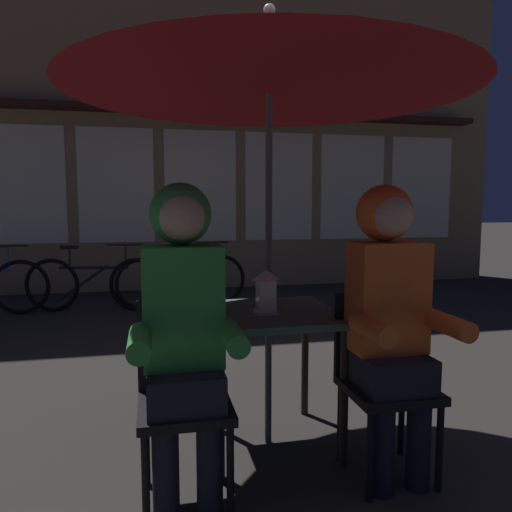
# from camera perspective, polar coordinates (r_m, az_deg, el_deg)

# --- Properties ---
(ground_plane) EXTENTS (60.00, 60.00, 0.00)m
(ground_plane) POSITION_cam_1_polar(r_m,az_deg,el_deg) (2.86, 1.44, -21.07)
(ground_plane) COLOR #2D2B28
(cafe_table) EXTENTS (0.72, 0.72, 0.74)m
(cafe_table) POSITION_cam_1_polar(r_m,az_deg,el_deg) (2.63, 1.48, -8.61)
(cafe_table) COLOR #42664C
(cafe_table) RESTS_ON ground_plane
(patio_umbrella) EXTENTS (2.10, 2.10, 2.31)m
(patio_umbrella) POSITION_cam_1_polar(r_m,az_deg,el_deg) (2.66, 1.57, 22.51)
(patio_umbrella) COLOR #4C4C51
(patio_umbrella) RESTS_ON ground_plane
(lantern) EXTENTS (0.11, 0.11, 0.23)m
(lantern) POSITION_cam_1_polar(r_m,az_deg,el_deg) (2.52, 1.18, -4.08)
(lantern) COLOR white
(lantern) RESTS_ON cafe_table
(chair_left) EXTENTS (0.40, 0.40, 0.87)m
(chair_left) POSITION_cam_1_polar(r_m,az_deg,el_deg) (2.26, -8.51, -15.13)
(chair_left) COLOR black
(chair_left) RESTS_ON ground_plane
(chair_right) EXTENTS (0.40, 0.40, 0.87)m
(chair_right) POSITION_cam_1_polar(r_m,az_deg,el_deg) (2.51, 14.59, -13.12)
(chair_right) COLOR black
(chair_right) RESTS_ON ground_plane
(person_left_hooded) EXTENTS (0.45, 0.56, 1.40)m
(person_left_hooded) POSITION_cam_1_polar(r_m,az_deg,el_deg) (2.10, -8.56, -6.58)
(person_left_hooded) COLOR black
(person_left_hooded) RESTS_ON ground_plane
(person_right_hooded) EXTENTS (0.45, 0.56, 1.40)m
(person_right_hooded) POSITION_cam_1_polar(r_m,az_deg,el_deg) (2.37, 15.44, -5.33)
(person_right_hooded) COLOR black
(person_right_hooded) RESTS_ON ground_plane
(shopfront_building) EXTENTS (10.00, 0.93, 6.20)m
(shopfront_building) POSITION_cam_1_polar(r_m,az_deg,el_deg) (8.11, -6.90, 18.64)
(shopfront_building) COLOR #937A56
(shopfront_building) RESTS_ON ground_plane
(bicycle_second) EXTENTS (1.66, 0.33, 0.84)m
(bicycle_second) POSITION_cam_1_polar(r_m,az_deg,el_deg) (6.28, -18.53, -3.09)
(bicycle_second) COLOR black
(bicycle_second) RESTS_ON ground_plane
(bicycle_third) EXTENTS (1.67, 0.26, 0.84)m
(bicycle_third) POSITION_cam_1_polar(r_m,az_deg,el_deg) (6.28, -8.68, -2.85)
(bicycle_third) COLOR black
(bicycle_third) RESTS_ON ground_plane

